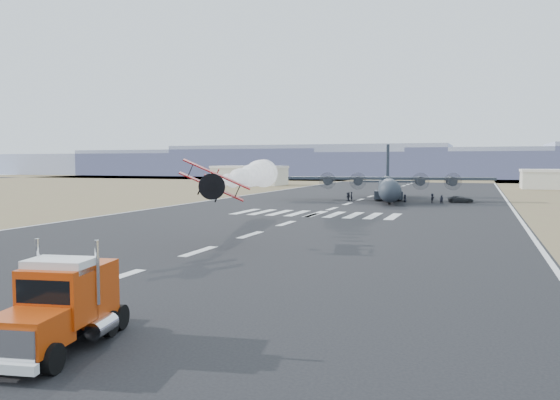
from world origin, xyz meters
The scene contains 22 objects.
ground centered at (0.00, 0.00, 0.00)m, with size 500.00×500.00×0.00m, color black.
scrub_far centered at (0.00, 230.00, 0.00)m, with size 500.00×80.00×0.00m, color olive.
runway_markings centered at (0.00, 60.00, 0.01)m, with size 60.00×260.00×0.01m, color silver, non-canonical shape.
ridge_seg_a centered at (-195.00, 260.00, 6.50)m, with size 150.00×50.00×13.00m, color gray.
ridge_seg_b centered at (-130.00, 260.00, 7.50)m, with size 150.00×50.00×15.00m, color gray.
ridge_seg_c centered at (-65.00, 260.00, 8.50)m, with size 150.00×50.00×17.00m, color gray.
ridge_seg_d centered at (0.00, 260.00, 6.50)m, with size 150.00×50.00×13.00m, color gray.
hangar_left centered at (-52.00, 145.00, 3.41)m, with size 24.50×14.50×6.70m.
hangar_right centered at (46.00, 150.00, 3.01)m, with size 20.50×12.50×5.90m.
semi_truck centered at (6.84, -12.92, 1.95)m, with size 4.22×9.03×3.97m.
aerobatic_biplane centered at (-0.27, 15.40, 6.25)m, with size 6.40×6.40×4.29m.
smoke_trail centered at (-6.07, 41.14, 6.46)m, with size 9.02×31.25×4.34m.
transport_aircraft centered at (5.84, 84.88, 3.13)m, with size 41.98×34.40×12.14m.
support_vehicle centered at (20.56, 82.26, 0.69)m, with size 2.29×4.97×1.38m, color black.
crew_a centered at (-1.14, 80.50, 0.94)m, with size 0.68×0.56×1.87m, color black.
crew_b centered at (17.09, 78.92, 0.82)m, with size 0.80×0.49×1.64m, color black.
crew_c centered at (-2.06, 81.09, 0.83)m, with size 1.07×0.50×1.66m, color black.
crew_d centered at (-1.42, 79.35, 0.92)m, with size 1.08×0.55×1.84m, color black.
crew_e centered at (9.95, 80.04, 0.79)m, with size 0.77×0.48×1.58m, color black.
crew_f centered at (15.27, 80.03, 0.94)m, with size 1.75×0.57×1.89m, color black.
crew_g centered at (17.10, 78.33, 0.78)m, with size 0.57×0.47×1.57m, color black.
crew_h centered at (7.04, 76.61, 0.79)m, with size 0.77×0.47×1.58m, color black.
Camera 1 is at (23.85, -31.70, 8.17)m, focal length 35.00 mm.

